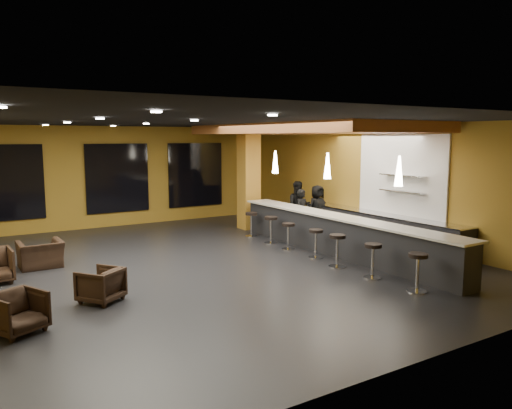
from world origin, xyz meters
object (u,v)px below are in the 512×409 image
bar_counter (338,236)px  armchair_b (101,285)px  pendant_2 (275,162)px  staff_b (299,206)px  staff_a (302,213)px  armchair_a (18,312)px  prep_counter (378,229)px  pendant_0 (399,171)px  bar_stool_1 (373,256)px  bar_stool_0 (418,267)px  armchair_d (40,254)px  bar_stool_2 (337,246)px  column (249,178)px  bar_stool_3 (316,240)px  bar_stool_4 (288,233)px  pendant_1 (327,166)px  staff_c (317,209)px  bar_stool_5 (271,226)px  bar_stool_6 (251,221)px

bar_counter → armchair_b: bar_counter is taller
pendant_2 → armchair_b: size_ratio=0.97×
staff_b → bar_counter: bearing=-84.9°
bar_counter → staff_a: size_ratio=5.33×
staff_b → armchair_a: (-9.12, -4.72, -0.50)m
prep_counter → staff_b: (-0.82, 2.83, 0.40)m
pendant_0 → bar_stool_1: size_ratio=0.90×
bar_counter → bar_stool_0: bar_counter is taller
armchair_d → pendant_0: bearing=144.5°
armchair_b → bar_stool_2: 5.53m
column → pendant_2: 1.71m
bar_counter → bar_stool_2: size_ratio=9.99×
staff_a → armchair_a: size_ratio=2.02×
bar_stool_3 → bar_stool_1: bearing=-93.5°
pendant_0 → armchair_d: (-6.96, 4.79, -2.03)m
armchair_a → bar_stool_4: bearing=-5.5°
bar_counter → prep_counter: 2.06m
pendant_1 → bar_stool_3: bearing=-147.7°
pendant_2 → armchair_d: 7.25m
bar_stool_0 → bar_stool_3: (0.09, 3.36, -0.03)m
bar_counter → pendant_2: size_ratio=11.43×
armchair_d → armchair_a: bearing=75.7°
staff_c → bar_stool_5: staff_c is taller
bar_stool_3 → bar_stool_5: 2.09m
bar_stool_0 → pendant_2: bearing=82.5°
staff_b → bar_stool_0: (-2.01, -6.66, -0.32)m
prep_counter → bar_stool_6: bearing=133.8°
armchair_d → bar_counter: bearing=157.2°
bar_stool_0 → bar_stool_6: 6.63m
staff_c → bar_stool_5: bearing=-165.7°
staff_b → bar_stool_2: staff_b is taller
armchair_b → bar_stool_2: bearing=139.6°
bar_stool_0 → bar_stool_1: bearing=92.0°
pendant_2 → bar_stool_2: 4.48m
pendant_2 → bar_stool_5: bearing=-130.2°
staff_b → bar_stool_4: staff_b is taller
armchair_d → bar_stool_0: bar_stool_0 is taller
column → bar_stool_4: (-0.78, -3.40, -1.27)m
armchair_a → bar_stool_2: bearing=-22.1°
bar_stool_5 → bar_stool_3: bearing=-90.0°
bar_stool_6 → pendant_0: bearing=-82.6°
staff_b → armchair_a: staff_b is taller
bar_stool_2 → bar_stool_3: size_ratio=1.06×
armchair_a → armchair_d: 4.29m
column → bar_stool_4: column is taller
pendant_1 → staff_b: size_ratio=0.42×
prep_counter → bar_stool_3: bearing=-170.3°
bar_counter → bar_stool_2: 1.33m
pendant_1 → pendant_2: (0.00, 2.50, 0.00)m
column → pendant_2: bearing=-90.0°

